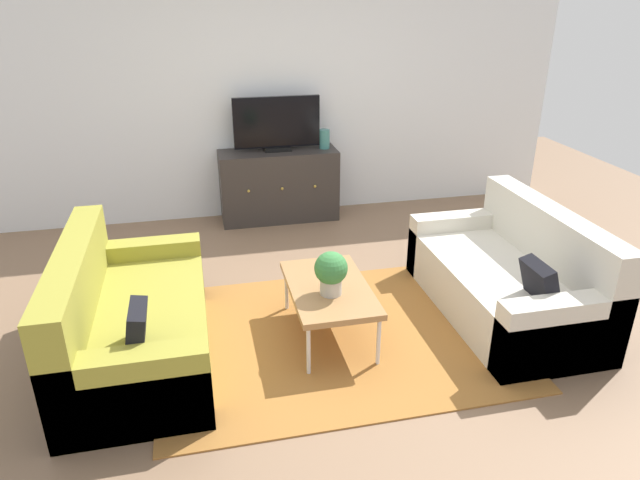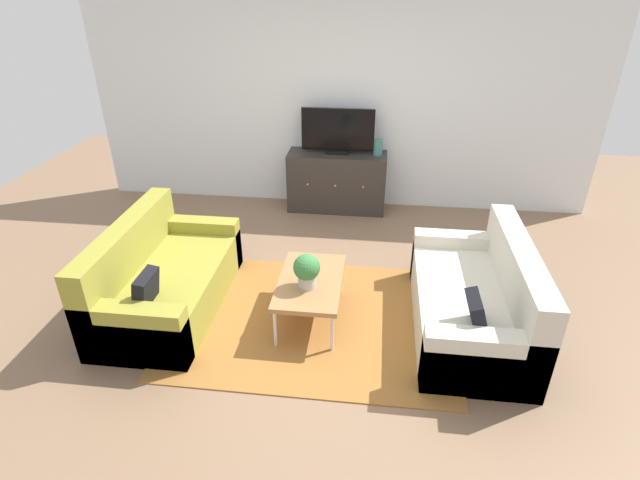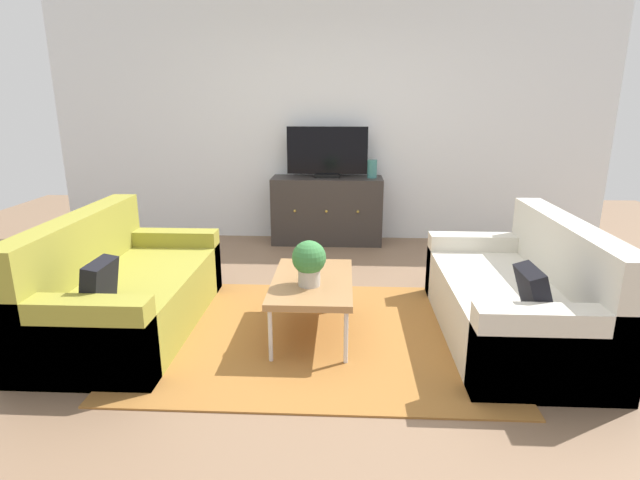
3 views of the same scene
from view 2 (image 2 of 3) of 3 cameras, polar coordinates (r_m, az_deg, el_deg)
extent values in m
plane|color=#84664C|center=(4.66, -0.47, -8.07)|extent=(10.00, 10.00, 0.00)
cube|color=white|center=(6.44, 2.49, 15.73)|extent=(6.40, 0.12, 2.70)
cube|color=#9E662D|center=(4.54, -0.72, -9.14)|extent=(2.50, 1.90, 0.01)
cube|color=olive|center=(4.80, -16.91, -5.29)|extent=(0.90, 1.70, 0.42)
cube|color=olive|center=(4.84, -21.07, -2.80)|extent=(0.20, 1.70, 0.84)
cube|color=olive|center=(5.37, -14.01, -0.25)|extent=(0.90, 0.18, 0.54)
cube|color=olive|center=(4.22, -20.91, -10.22)|extent=(0.90, 0.18, 0.54)
cube|color=black|center=(4.22, -19.53, -5.52)|extent=(0.15, 0.30, 0.31)
cube|color=beige|center=(4.52, 16.75, -7.61)|extent=(0.90, 1.70, 0.42)
cube|color=beige|center=(4.48, 21.53, -5.55)|extent=(0.20, 1.70, 0.84)
cube|color=beige|center=(5.11, 15.69, -2.01)|extent=(0.90, 0.18, 0.54)
cube|color=beige|center=(3.90, 18.44, -13.44)|extent=(0.90, 0.18, 0.54)
cube|color=black|center=(3.91, 17.74, -8.19)|extent=(0.19, 0.30, 0.32)
cube|color=#A37547|center=(4.35, -1.13, -4.87)|extent=(0.56, 0.93, 0.04)
cylinder|color=silver|center=(4.17, -5.23, -10.21)|extent=(0.03, 0.03, 0.37)
cylinder|color=silver|center=(4.11, 1.43, -10.76)|extent=(0.03, 0.03, 0.37)
cylinder|color=silver|center=(4.84, -3.21, -3.93)|extent=(0.03, 0.03, 0.37)
cylinder|color=silver|center=(4.79, 2.44, -4.31)|extent=(0.03, 0.03, 0.37)
cylinder|color=#B7B2A8|center=(4.21, -1.53, -4.81)|extent=(0.15, 0.15, 0.11)
sphere|color=#387A3D|center=(4.14, -1.55, -3.18)|extent=(0.23, 0.23, 0.23)
cube|color=#332D2B|center=(6.46, 1.96, 6.78)|extent=(1.26, 0.44, 0.76)
sphere|color=#B79338|center=(6.27, -1.45, 6.46)|extent=(0.03, 0.03, 0.03)
sphere|color=#B79338|center=(6.23, 1.77, 6.31)|extent=(0.03, 0.03, 0.03)
sphere|color=#B79338|center=(6.21, 5.02, 6.14)|extent=(0.03, 0.03, 0.03)
cube|color=black|center=(6.34, 2.04, 10.21)|extent=(0.28, 0.16, 0.04)
cube|color=black|center=(6.26, 2.08, 12.66)|extent=(0.91, 0.04, 0.53)
cylinder|color=teal|center=(6.28, 6.74, 10.62)|extent=(0.11, 0.11, 0.20)
camera|label=1|loc=(1.44, -71.08, -9.97)|focal=32.05mm
camera|label=3|loc=(1.23, -17.55, -44.32)|focal=28.21mm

